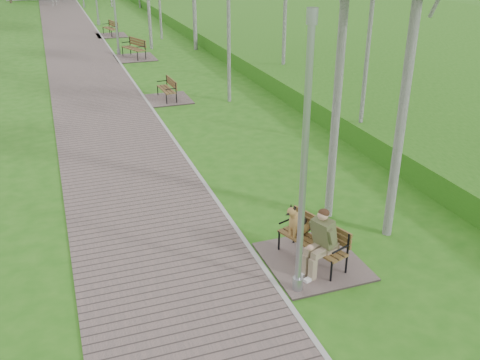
{
  "coord_description": "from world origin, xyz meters",
  "views": [
    {
      "loc": [
        -3.36,
        -10.91,
        5.91
      ],
      "look_at": [
        0.15,
        -1.08,
        1.11
      ],
      "focal_mm": 40.0,
      "sensor_mm": 36.0,
      "label": 1
    }
  ],
  "objects": [
    {
      "name": "bench_third",
      "position": [
        0.89,
        17.52,
        0.23
      ],
      "size": [
        2.03,
        2.25,
        1.25
      ],
      "color": "#625350",
      "rests_on": "ground"
    },
    {
      "name": "embankment",
      "position": [
        12.0,
        20.0,
        0.0
      ],
      "size": [
        14.0,
        70.0,
        1.6
      ],
      "primitive_type": "cube",
      "color": "#438422",
      "rests_on": "ground"
    },
    {
      "name": "lamp_post_second",
      "position": [
        0.27,
        18.78,
        2.36
      ],
      "size": [
        0.19,
        0.19,
        5.04
      ],
      "color": "#989BA0",
      "rests_on": "ground"
    },
    {
      "name": "walkway",
      "position": [
        -1.75,
        21.5,
        0.02
      ],
      "size": [
        3.5,
        67.0,
        0.04
      ],
      "primitive_type": "cube",
      "color": "#625350",
      "rests_on": "ground"
    },
    {
      "name": "bench_far",
      "position": [
        0.62,
        24.91,
        0.21
      ],
      "size": [
        1.85,
        2.05,
        1.14
      ],
      "color": "#625350",
      "rests_on": "ground"
    },
    {
      "name": "ground",
      "position": [
        0.0,
        0.0,
        0.0
      ],
      "size": [
        120.0,
        120.0,
        0.0
      ],
      "primitive_type": "plane",
      "color": "#266414",
      "rests_on": "ground"
    },
    {
      "name": "lamp_post_near",
      "position": [
        0.32,
        -3.72,
        2.32
      ],
      "size": [
        0.19,
        0.19,
        4.96
      ],
      "color": "#989BA0",
      "rests_on": "ground"
    },
    {
      "name": "bench_main",
      "position": [
        0.92,
        -3.01,
        0.44
      ],
      "size": [
        1.82,
        2.02,
        1.59
      ],
      "color": "#625350",
      "rests_on": "ground"
    },
    {
      "name": "bench_second",
      "position": [
        0.81,
        9.29,
        0.19
      ],
      "size": [
        1.68,
        1.87,
        1.03
      ],
      "color": "#625350",
      "rests_on": "ground"
    },
    {
      "name": "kerb",
      "position": [
        0.0,
        21.5,
        0.03
      ],
      "size": [
        0.1,
        67.0,
        0.05
      ],
      "primitive_type": "cube",
      "color": "#999993",
      "rests_on": "ground"
    }
  ]
}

